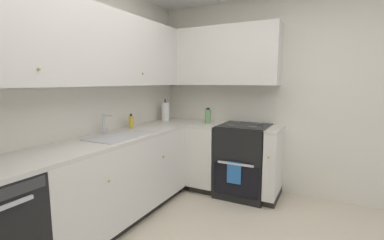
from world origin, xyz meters
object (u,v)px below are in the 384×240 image
(oven_range, at_px, (244,160))
(oil_bottle, at_px, (208,116))
(paper_towel_roll, at_px, (165,112))
(soap_bottle, at_px, (131,122))

(oven_range, relative_size, oil_bottle, 5.05)
(paper_towel_roll, xyz_separation_m, oil_bottle, (0.05, -0.64, -0.03))
(soap_bottle, bearing_deg, oil_bottle, -40.48)
(soap_bottle, xyz_separation_m, paper_towel_roll, (0.72, -0.02, 0.05))
(paper_towel_roll, bearing_deg, oil_bottle, -85.28)
(oven_range, bearing_deg, oil_bottle, 92.10)
(soap_bottle, distance_m, oil_bottle, 1.02)
(soap_bottle, height_order, oil_bottle, oil_bottle)
(oil_bottle, bearing_deg, paper_towel_roll, 94.72)
(paper_towel_roll, relative_size, oil_bottle, 1.53)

